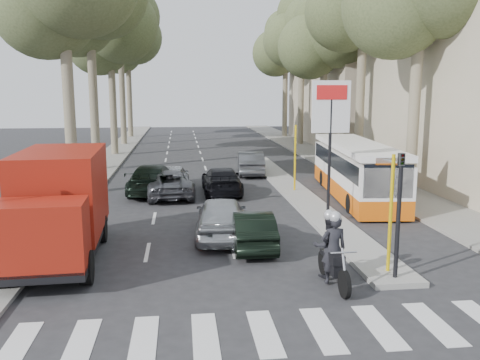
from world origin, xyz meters
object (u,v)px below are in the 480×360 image
(silver_hatchback, at_px, (221,217))
(city_bus, at_px, (356,168))
(red_truck, at_px, (59,204))
(motorcycle, at_px, (331,249))
(dark_hatchback, at_px, (252,229))

(silver_hatchback, bearing_deg, city_bus, -134.07)
(red_truck, distance_m, city_bus, 14.70)
(red_truck, relative_size, motorcycle, 2.63)
(silver_hatchback, distance_m, city_bus, 9.53)
(silver_hatchback, relative_size, city_bus, 0.42)
(motorcycle, bearing_deg, city_bus, 65.64)
(city_bus, xyz_separation_m, motorcycle, (-4.51, -10.90, -0.49))
(silver_hatchback, bearing_deg, red_truck, 23.76)
(dark_hatchback, xyz_separation_m, city_bus, (6.21, 7.51, 0.81))
(dark_hatchback, distance_m, motorcycle, 3.81)
(silver_hatchback, xyz_separation_m, dark_hatchback, (0.94, -1.26, -0.13))
(dark_hatchback, xyz_separation_m, red_truck, (-6.10, -0.52, 1.15))
(silver_hatchback, bearing_deg, dark_hatchback, 131.63)
(dark_hatchback, relative_size, red_truck, 0.59)
(city_bus, distance_m, motorcycle, 11.81)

